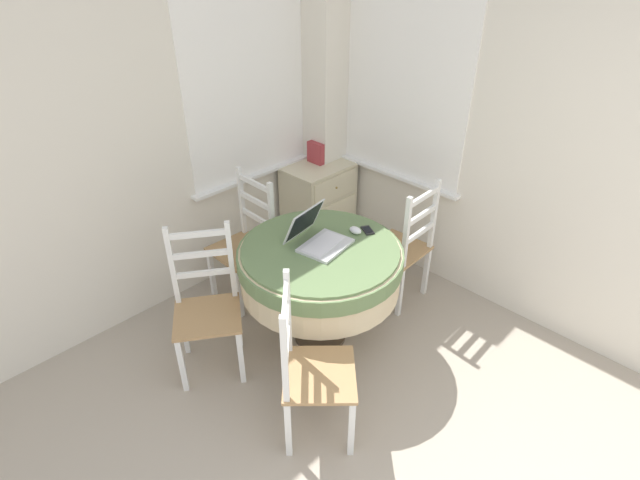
{
  "coord_description": "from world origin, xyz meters",
  "views": [
    {
      "loc": [
        -0.93,
        0.09,
        2.46
      ],
      "look_at": [
        1.1,
        2.1,
        0.68
      ],
      "focal_mm": 28.0,
      "sensor_mm": 36.0,
      "label": 1
    }
  ],
  "objects_px": {
    "cell_phone": "(368,230)",
    "round_dining_table": "(320,266)",
    "corner_cabinet": "(319,205)",
    "storage_box": "(321,151)",
    "dining_chair_near_back_window": "(246,245)",
    "dining_chair_near_right_window": "(403,248)",
    "computer_mouse": "(355,230)",
    "dining_chair_camera_near": "(311,370)",
    "laptop": "(318,237)",
    "dining_chair_left_flank": "(207,308)"
  },
  "relations": [
    {
      "from": "computer_mouse",
      "to": "storage_box",
      "type": "height_order",
      "value": "storage_box"
    },
    {
      "from": "round_dining_table",
      "to": "laptop",
      "type": "xyz_separation_m",
      "value": [
        0.02,
        0.04,
        0.19
      ]
    },
    {
      "from": "dining_chair_near_right_window",
      "to": "storage_box",
      "type": "height_order",
      "value": "dining_chair_near_right_window"
    },
    {
      "from": "round_dining_table",
      "to": "computer_mouse",
      "type": "distance_m",
      "value": 0.33
    },
    {
      "from": "round_dining_table",
      "to": "dining_chair_near_right_window",
      "type": "relative_size",
      "value": 1.08
    },
    {
      "from": "computer_mouse",
      "to": "corner_cabinet",
      "type": "xyz_separation_m",
      "value": [
        0.6,
        0.94,
        -0.39
      ]
    },
    {
      "from": "laptop",
      "to": "dining_chair_near_right_window",
      "type": "bearing_deg",
      "value": -12.5
    },
    {
      "from": "corner_cabinet",
      "to": "storage_box",
      "type": "height_order",
      "value": "storage_box"
    },
    {
      "from": "dining_chair_left_flank",
      "to": "storage_box",
      "type": "height_order",
      "value": "dining_chair_left_flank"
    },
    {
      "from": "computer_mouse",
      "to": "dining_chair_camera_near",
      "type": "distance_m",
      "value": 1.02
    },
    {
      "from": "cell_phone",
      "to": "dining_chair_left_flank",
      "type": "height_order",
      "value": "dining_chair_left_flank"
    },
    {
      "from": "cell_phone",
      "to": "round_dining_table",
      "type": "bearing_deg",
      "value": 167.82
    },
    {
      "from": "dining_chair_camera_near",
      "to": "corner_cabinet",
      "type": "distance_m",
      "value": 2.02
    },
    {
      "from": "round_dining_table",
      "to": "dining_chair_near_right_window",
      "type": "xyz_separation_m",
      "value": [
        0.75,
        -0.12,
        -0.16
      ]
    },
    {
      "from": "cell_phone",
      "to": "dining_chair_left_flank",
      "type": "distance_m",
      "value": 1.15
    },
    {
      "from": "dining_chair_left_flank",
      "to": "storage_box",
      "type": "bearing_deg",
      "value": 20.55
    },
    {
      "from": "computer_mouse",
      "to": "laptop",
      "type": "bearing_deg",
      "value": 162.46
    },
    {
      "from": "laptop",
      "to": "computer_mouse",
      "type": "xyz_separation_m",
      "value": [
        0.27,
        -0.08,
        -0.03
      ]
    },
    {
      "from": "dining_chair_left_flank",
      "to": "corner_cabinet",
      "type": "distance_m",
      "value": 1.66
    },
    {
      "from": "round_dining_table",
      "to": "laptop",
      "type": "distance_m",
      "value": 0.2
    },
    {
      "from": "computer_mouse",
      "to": "dining_chair_camera_near",
      "type": "bearing_deg",
      "value": -152.32
    },
    {
      "from": "corner_cabinet",
      "to": "storage_box",
      "type": "distance_m",
      "value": 0.48
    },
    {
      "from": "corner_cabinet",
      "to": "laptop",
      "type": "bearing_deg",
      "value": -135.41
    },
    {
      "from": "round_dining_table",
      "to": "corner_cabinet",
      "type": "xyz_separation_m",
      "value": [
        0.89,
        0.9,
        -0.23
      ]
    },
    {
      "from": "laptop",
      "to": "dining_chair_near_right_window",
      "type": "height_order",
      "value": "laptop"
    },
    {
      "from": "cell_phone",
      "to": "dining_chair_near_right_window",
      "type": "bearing_deg",
      "value": -5.83
    },
    {
      "from": "computer_mouse",
      "to": "dining_chair_left_flank",
      "type": "height_order",
      "value": "dining_chair_left_flank"
    },
    {
      "from": "dining_chair_left_flank",
      "to": "corner_cabinet",
      "type": "height_order",
      "value": "dining_chair_left_flank"
    },
    {
      "from": "round_dining_table",
      "to": "corner_cabinet",
      "type": "height_order",
      "value": "corner_cabinet"
    },
    {
      "from": "laptop",
      "to": "computer_mouse",
      "type": "height_order",
      "value": "laptop"
    },
    {
      "from": "dining_chair_near_right_window",
      "to": "dining_chair_camera_near",
      "type": "relative_size",
      "value": 1.0
    },
    {
      "from": "laptop",
      "to": "dining_chair_near_right_window",
      "type": "distance_m",
      "value": 0.82
    },
    {
      "from": "round_dining_table",
      "to": "dining_chair_near_back_window",
      "type": "bearing_deg",
      "value": 92.85
    },
    {
      "from": "dining_chair_camera_near",
      "to": "corner_cabinet",
      "type": "height_order",
      "value": "dining_chair_camera_near"
    },
    {
      "from": "dining_chair_near_back_window",
      "to": "dining_chair_camera_near",
      "type": "bearing_deg",
      "value": -113.33
    },
    {
      "from": "dining_chair_camera_near",
      "to": "corner_cabinet",
      "type": "relative_size",
      "value": 1.29
    },
    {
      "from": "laptop",
      "to": "dining_chair_near_right_window",
      "type": "xyz_separation_m",
      "value": [
        0.73,
        -0.16,
        -0.35
      ]
    },
    {
      "from": "storage_box",
      "to": "dining_chair_near_right_window",
      "type": "bearing_deg",
      "value": -101.38
    },
    {
      "from": "corner_cabinet",
      "to": "dining_chair_near_back_window",
      "type": "bearing_deg",
      "value": -170.64
    },
    {
      "from": "laptop",
      "to": "corner_cabinet",
      "type": "distance_m",
      "value": 1.29
    },
    {
      "from": "cell_phone",
      "to": "dining_chair_near_right_window",
      "type": "distance_m",
      "value": 0.49
    },
    {
      "from": "computer_mouse",
      "to": "dining_chair_near_back_window",
      "type": "height_order",
      "value": "dining_chair_near_back_window"
    },
    {
      "from": "round_dining_table",
      "to": "dining_chair_near_back_window",
      "type": "height_order",
      "value": "dining_chair_near_back_window"
    },
    {
      "from": "computer_mouse",
      "to": "cell_phone",
      "type": "xyz_separation_m",
      "value": [
        0.08,
        -0.04,
        -0.02
      ]
    },
    {
      "from": "computer_mouse",
      "to": "dining_chair_left_flank",
      "type": "distance_m",
      "value": 1.07
    },
    {
      "from": "computer_mouse",
      "to": "storage_box",
      "type": "relative_size",
      "value": 0.5
    },
    {
      "from": "dining_chair_near_back_window",
      "to": "dining_chair_near_right_window",
      "type": "bearing_deg",
      "value": -47.67
    },
    {
      "from": "dining_chair_near_right_window",
      "to": "corner_cabinet",
      "type": "height_order",
      "value": "dining_chair_near_right_window"
    },
    {
      "from": "laptop",
      "to": "round_dining_table",
      "type": "bearing_deg",
      "value": -117.66
    },
    {
      "from": "corner_cabinet",
      "to": "cell_phone",
      "type": "bearing_deg",
      "value": -118.07
    }
  ]
}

